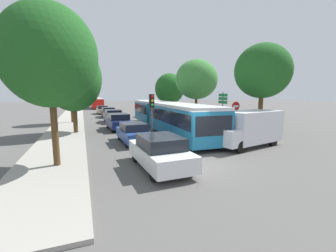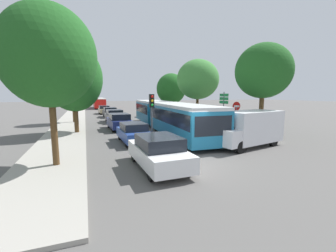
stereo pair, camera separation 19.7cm
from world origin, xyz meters
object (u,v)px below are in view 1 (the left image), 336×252
Objects in this scene: queued_car_blue at (133,133)px; tree_right_mid at (197,80)px; city_bus_rear at (97,102)px; white_van at (249,128)px; queued_car_white at (160,152)px; tree_right_far at (170,90)px; articulated_bus at (166,114)px; queued_car_black at (108,112)px; no_entry_sign at (236,114)px; tree_left_near at (49,56)px; queued_car_tan at (102,110)px; traffic_light at (152,107)px; tree_left_far at (71,83)px; direction_sign_post at (223,103)px; tree_left_mid at (73,78)px; queued_car_graphite at (113,116)px; queued_car_navy at (118,121)px; tree_right_near at (263,71)px.

tree_right_mid is (9.43, 8.45, 4.37)m from queued_car_blue.
white_van is at bearing -170.85° from city_bus_rear.
tree_right_mid is at bearing -114.77° from white_van.
queued_car_white is 0.68× the size of tree_right_far.
queued_car_white is at bearing -19.49° from articulated_bus.
no_entry_sign is at bearing -160.63° from queued_car_black.
tree_left_near is at bearing -123.16° from tree_right_far.
queued_car_tan is (-0.07, 24.63, -0.01)m from queued_car_blue.
city_bus_rear is 2.51× the size of queued_car_white.
traffic_light is 12.46m from tree_right_mid.
articulated_bus is at bearing -143.33° from no_entry_sign.
direction_sign_post is at bearing -35.77° from tree_left_far.
queued_car_black is 0.58× the size of tree_left_near.
no_entry_sign is at bearing -60.22° from queued_car_white.
tree_left_mid reaches higher than tree_right_far.
city_bus_rear is 22.52m from queued_car_black.
direction_sign_post is (9.18, -15.48, 1.84)m from queued_car_black.
white_van is (6.87, 2.08, 0.47)m from queued_car_white.
queued_car_graphite is 0.61× the size of tree_left_near.
traffic_light is 14.81m from tree_left_far.
city_bus_rear is at bearing 81.06° from tree_left_far.
queued_car_graphite is at bearing -179.22° from city_bus_rear.
tree_left_near is at bearing -93.83° from tree_left_mid.
queued_car_tan is 0.77× the size of white_van.
articulated_bus is 4.04× the size of queued_car_graphite.
queued_car_black is at bearing -178.58° from queued_car_tan.
white_van is (6.56, -22.33, 0.51)m from queued_car_black.
queued_car_white is 13.16m from direction_sign_post.
traffic_light is at bearing -28.31° from articulated_bus.
tree_left_far is (-5.55, 13.56, 2.21)m from traffic_light.
city_bus_rear is at bearing 106.03° from tree_right_mid.
queued_car_white is at bearing 177.45° from queued_car_graphite.
queued_car_white is 6.41m from tree_left_near.
tree_left_far is (-8.37, 8.82, 3.18)m from articulated_bus.
articulated_bus is 8.99m from queued_car_graphite.
tree_left_far reaches higher than direction_sign_post.
queued_car_blue is at bearing 178.90° from queued_car_navy.
queued_car_black is 0.57× the size of tree_right_mid.
queued_car_tan is 29.43m from tree_left_near.
queued_car_tan is 0.57× the size of tree_right_near.
tree_left_far is at bearing 93.39° from tree_left_mid.
direction_sign_post reaches higher than queued_car_navy.
city_bus_rear is at bearing -1.34° from queued_car_black.
queued_car_black is 0.79× the size of white_van.
tree_right_far reaches higher than city_bus_rear.
no_entry_sign is 0.39× the size of tree_right_near.
no_entry_sign is at bearing 86.83° from traffic_light.
traffic_light is at bearing -48.42° from tree_left_mid.
direction_sign_post is (9.55, -3.26, 1.78)m from queued_car_navy.
tree_right_far is at bearing -42.84° from queued_car_navy.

